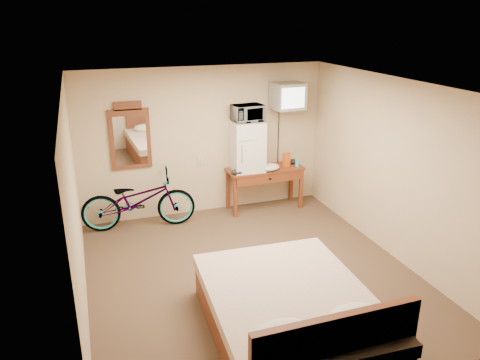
{
  "coord_description": "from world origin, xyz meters",
  "views": [
    {
      "loc": [
        -1.93,
        -5.12,
        3.31
      ],
      "look_at": [
        0.1,
        0.74,
        1.07
      ],
      "focal_mm": 35.0,
      "sensor_mm": 36.0,
      "label": 1
    }
  ],
  "objects": [
    {
      "name": "cloth_dark_a",
      "position": [
        0.46,
        1.88,
        0.8
      ],
      "size": [
        0.24,
        0.18,
        0.09
      ],
      "primitive_type": "ellipsoid",
      "color": "black",
      "rests_on": "desk"
    },
    {
      "name": "cloth_dark_b",
      "position": [
        1.58,
        2.11,
        0.79
      ],
      "size": [
        0.18,
        0.15,
        0.08
      ],
      "primitive_type": "ellipsoid",
      "color": "black",
      "rests_on": "desk"
    },
    {
      "name": "blue_cup",
      "position": [
        1.58,
        1.93,
        0.81
      ],
      "size": [
        0.07,
        0.07,
        0.13
      ],
      "primitive_type": "cylinder",
      "color": "#46BAEF",
      "rests_on": "desk"
    },
    {
      "name": "desk",
      "position": [
        1.01,
        2.0,
        0.63
      ],
      "size": [
        1.34,
        0.54,
        0.75
      ],
      "color": "brown",
      "rests_on": "floor"
    },
    {
      "name": "bed",
      "position": [
        -0.05,
        -1.37,
        0.29
      ],
      "size": [
        1.76,
        2.27,
        0.9
      ],
      "color": "brown",
      "rests_on": "floor"
    },
    {
      "name": "cloth_cream",
      "position": [
        1.02,
        1.89,
        0.81
      ],
      "size": [
        0.39,
        0.3,
        0.12
      ],
      "primitive_type": "ellipsoid",
      "color": "beige",
      "rests_on": "desk"
    },
    {
      "name": "mini_fridge",
      "position": [
        0.69,
        2.04,
        1.17
      ],
      "size": [
        0.54,
        0.52,
        0.85
      ],
      "color": "white",
      "rests_on": "desk"
    },
    {
      "name": "bicycle",
      "position": [
        -1.2,
        1.95,
        0.47
      ],
      "size": [
        1.85,
        0.81,
        0.94
      ],
      "primitive_type": "imported",
      "rotation": [
        0.0,
        0.0,
        1.47
      ],
      "color": "black",
      "rests_on": "floor"
    },
    {
      "name": "crt_television",
      "position": [
        1.39,
        2.02,
        1.98
      ],
      "size": [
        0.53,
        0.6,
        0.44
      ],
      "color": "black",
      "rests_on": "room"
    },
    {
      "name": "microwave",
      "position": [
        0.69,
        2.04,
        1.74
      ],
      "size": [
        0.53,
        0.39,
        0.28
      ],
      "primitive_type": "imported",
      "rotation": [
        0.0,
        0.0,
        0.12
      ],
      "color": "white",
      "rests_on": "mini_fridge"
    },
    {
      "name": "wall_mirror",
      "position": [
        -1.22,
        2.27,
        1.44
      ],
      "size": [
        0.64,
        0.04,
        1.09
      ],
      "color": "brown",
      "rests_on": "room"
    },
    {
      "name": "room",
      "position": [
        -0.0,
        0.0,
        1.25
      ],
      "size": [
        4.6,
        4.64,
        2.5
      ],
      "color": "#403020",
      "rests_on": "ground"
    },
    {
      "name": "snack_bag",
      "position": [
        1.4,
        2.01,
        0.87
      ],
      "size": [
        0.13,
        0.1,
        0.24
      ],
      "primitive_type": "cube",
      "rotation": [
        0.0,
        0.0,
        0.21
      ],
      "color": "#D05112",
      "rests_on": "desk"
    }
  ]
}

